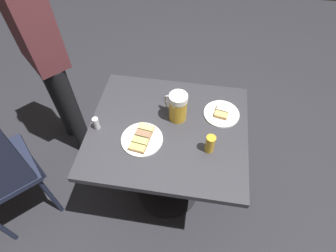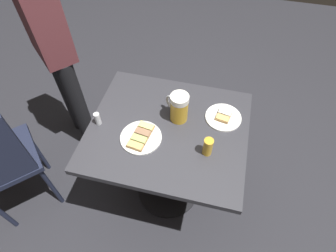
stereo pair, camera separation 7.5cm
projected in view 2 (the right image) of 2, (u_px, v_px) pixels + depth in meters
The scene contains 8 objects.
ground_plane at pixel (168, 189), 2.05m from camera, with size 6.00×6.00×0.00m, color #28282D.
cafe_table at pixel (168, 144), 1.58m from camera, with size 0.72×0.83×0.74m.
plate_near at pixel (141, 137), 1.42m from camera, with size 0.21×0.21×0.03m.
plate_far at pixel (223, 117), 1.50m from camera, with size 0.19×0.19×0.03m.
beer_mug at pixel (179, 107), 1.44m from camera, with size 0.11×0.14×0.17m.
beer_glass_small at pixel (208, 147), 1.33m from camera, with size 0.05×0.05×0.10m, color gold.
salt_shaker at pixel (98, 119), 1.46m from camera, with size 0.03×0.03×0.07m, color silver.
patron_standing at pixel (51, 42), 1.64m from camera, with size 0.35×0.36×1.57m.
Camera 2 is at (-0.86, -0.21, 1.90)m, focal length 29.70 mm.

